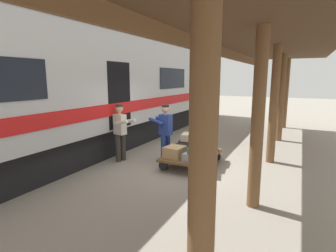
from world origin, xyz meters
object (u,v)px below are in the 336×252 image
object	(u,v)px
luggage_cart	(191,155)
suitcase_slate_roller	(201,150)
suitcase_black_hardshell	(182,148)
train_car	(83,91)
suitcase_red_plastic	(207,146)
suitcase_tan_vintage	(175,152)
porter_by_door	(120,131)
porter_in_overalls	(165,131)
suitcase_cream_canvas	(189,137)
suitcase_burgundy_valise	(189,144)
suitcase_teal_softside	(195,150)
suitcase_gray_aluminum	(195,156)

from	to	relation	value
luggage_cart	suitcase_slate_roller	world-z (taller)	suitcase_slate_roller
suitcase_black_hardshell	train_car	bearing A→B (deg)	3.24
suitcase_red_plastic	train_car	bearing A→B (deg)	9.82
suitcase_tan_vintage	porter_by_door	world-z (taller)	porter_by_door
suitcase_slate_roller	suitcase_red_plastic	bearing A→B (deg)	-90.00
suitcase_black_hardshell	luggage_cart	bearing A→B (deg)	180.00
porter_in_overalls	suitcase_cream_canvas	bearing A→B (deg)	-140.96
suitcase_cream_canvas	porter_by_door	bearing A→B (deg)	30.06
suitcase_red_plastic	suitcase_cream_canvas	size ratio (longest dim) A/B	1.07
suitcase_red_plastic	suitcase_cream_canvas	bearing A→B (deg)	2.81
suitcase_burgundy_valise	porter_in_overalls	size ratio (longest dim) A/B	0.33
suitcase_black_hardshell	porter_in_overalls	distance (m)	0.73
luggage_cart	suitcase_slate_roller	size ratio (longest dim) A/B	3.60
train_car	suitcase_burgundy_valise	distance (m)	3.92
luggage_cart	suitcase_teal_softside	distance (m)	0.71
suitcase_black_hardshell	suitcase_tan_vintage	size ratio (longest dim) A/B	1.04
suitcase_red_plastic	suitcase_burgundy_valise	distance (m)	0.58
porter_in_overalls	porter_by_door	size ratio (longest dim) A/B	1.00
luggage_cart	suitcase_tan_vintage	distance (m)	0.62
suitcase_burgundy_valise	suitcase_slate_roller	size ratio (longest dim) A/B	1.10
suitcase_red_plastic	suitcase_burgundy_valise	bearing A→B (deg)	0.00
suitcase_slate_roller	train_car	bearing A→B (deg)	2.78
train_car	suitcase_burgundy_valise	size ratio (longest dim) A/B	38.54
porter_by_door	train_car	bearing A→B (deg)	-11.26
suitcase_teal_softside	porter_by_door	size ratio (longest dim) A/B	0.24
suitcase_tan_vintage	suitcase_red_plastic	bearing A→B (deg)	-119.68
train_car	suitcase_red_plastic	world-z (taller)	train_car
suitcase_burgundy_valise	suitcase_slate_roller	distance (m)	0.77
train_car	porter_by_door	bearing A→B (deg)	168.74
suitcase_teal_softside	suitcase_black_hardshell	bearing A→B (deg)	-42.30
suitcase_teal_softside	suitcase_burgundy_valise	bearing A→B (deg)	-60.38
suitcase_tan_vintage	porter_by_door	bearing A→B (deg)	1.18
suitcase_cream_canvas	porter_in_overalls	distance (m)	0.77
luggage_cart	suitcase_cream_canvas	xyz separation A→B (m)	(0.28, -0.48, 0.42)
suitcase_teal_softside	porter_in_overalls	size ratio (longest dim) A/B	0.24
train_car	suitcase_red_plastic	size ratio (longest dim) A/B	38.75
luggage_cart	suitcase_burgundy_valise	size ratio (longest dim) A/B	3.28
train_car	porter_by_door	world-z (taller)	train_car
train_car	suitcase_cream_canvas	world-z (taller)	train_car
suitcase_red_plastic	suitcase_burgundy_valise	xyz separation A→B (m)	(0.58, 0.00, -0.01)
luggage_cart	suitcase_teal_softside	xyz separation A→B (m)	(-0.31, 0.55, 0.33)
luggage_cart	suitcase_red_plastic	size ratio (longest dim) A/B	3.30
suitcase_black_hardshell	suitcase_cream_canvas	world-z (taller)	suitcase_cream_canvas
suitcase_black_hardshell	suitcase_gray_aluminum	size ratio (longest dim) A/B	0.88
suitcase_cream_canvas	train_car	bearing A→B (deg)	10.93
suitcase_slate_roller	suitcase_tan_vintage	bearing A→B (deg)	41.26
suitcase_slate_roller	porter_by_door	xyz separation A→B (m)	(2.35, 0.55, 0.44)
suitcase_red_plastic	suitcase_gray_aluminum	distance (m)	1.02
suitcase_burgundy_valise	porter_by_door	distance (m)	2.11
suitcase_burgundy_valise	suitcase_red_plastic	bearing A→B (deg)	-180.00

